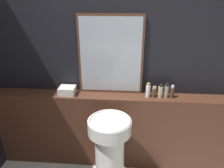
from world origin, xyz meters
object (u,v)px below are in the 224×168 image
Objects in this scene: conditioner_bottle at (154,92)px; mirror at (111,55)px; shampoo_bottle at (148,90)px; hand_soap_bottle at (172,92)px; towel_stack at (67,90)px; body_wash_bottle at (167,91)px; pedestal_sink at (110,151)px; lotion_bottle at (161,91)px.

mirror is at bearing 169.20° from conditioner_bottle.
shampoo_bottle is 0.26m from hand_soap_bottle.
towel_stack is 1.12m from body_wash_bottle.
body_wash_bottle is (0.60, 0.43, 0.51)m from pedestal_sink.
hand_soap_bottle reaches higher than towel_stack.
lotion_bottle is at bearing 38.79° from pedestal_sink.
mirror is 0.57m from shampoo_bottle.
mirror is (-0.03, 0.52, 0.87)m from pedestal_sink.
shampoo_bottle reaches higher than conditioner_bottle.
pedestal_sink is 4.86× the size of towel_stack.
towel_stack is 1.25× the size of hand_soap_bottle.
shampoo_bottle reaches higher than hand_soap_bottle.
shampoo_bottle is at bearing -180.00° from lotion_bottle.
conditioner_bottle is at bearing 180.00° from hand_soap_bottle.
mirror is 0.64m from towel_stack.
hand_soap_bottle is (0.66, 0.43, 0.50)m from pedestal_sink.
mirror reaches higher than pedestal_sink.
shampoo_bottle is (0.92, -0.00, 0.03)m from towel_stack.
pedestal_sink is 0.89m from body_wash_bottle.
mirror reaches higher than body_wash_bottle.
lotion_bottle is (0.53, 0.43, 0.50)m from pedestal_sink.
conditioner_bottle reaches higher than towel_stack.
body_wash_bottle is (0.20, 0.00, 0.00)m from shampoo_bottle.
lotion_bottle is at bearing 0.00° from conditioner_bottle.
body_wash_bottle is 0.06m from hand_soap_bottle.
shampoo_bottle reaches higher than lotion_bottle.
conditioner_bottle is at bearing -10.80° from mirror.
hand_soap_bottle is (0.06, 0.00, -0.01)m from body_wash_bottle.
pedestal_sink is at bearing -147.00° from hand_soap_bottle.
mirror is 0.73m from body_wash_bottle.
body_wash_bottle reaches higher than conditioner_bottle.
shampoo_bottle is at bearing 180.00° from body_wash_bottle.
lotion_bottle reaches higher than pedestal_sink.
lotion_bottle is at bearing -9.50° from mirror.
conditioner_bottle is 0.20m from hand_soap_bottle.
mirror reaches higher than shampoo_bottle.
conditioner_bottle is at bearing 0.00° from towel_stack.
mirror is 0.79m from hand_soap_bottle.
towel_stack reaches higher than pedestal_sink.
towel_stack is 1.11× the size of body_wash_bottle.
lotion_bottle reaches higher than hand_soap_bottle.
mirror is 5.39× the size of shampoo_bottle.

